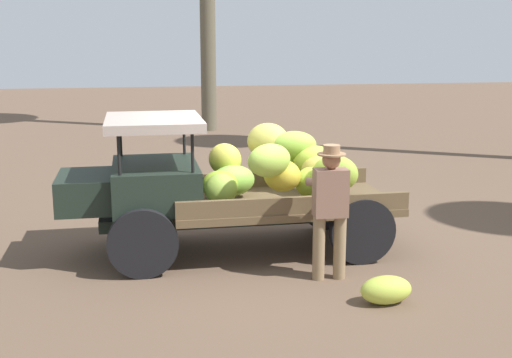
# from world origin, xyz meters

# --- Properties ---
(ground_plane) EXTENTS (60.00, 60.00, 0.00)m
(ground_plane) POSITION_xyz_m (0.00, 0.00, 0.00)
(ground_plane) COLOR brown
(truck) EXTENTS (4.51, 2.02, 1.87)m
(truck) POSITION_xyz_m (0.55, -0.10, 0.95)
(truck) COLOR black
(truck) RESTS_ON ground
(farmer) EXTENTS (0.53, 0.47, 1.65)m
(farmer) POSITION_xyz_m (-0.55, 1.14, 0.94)
(farmer) COLOR #8D7352
(farmer) RESTS_ON ground
(loose_banana_bunch) EXTENTS (0.60, 0.35, 0.32)m
(loose_banana_bunch) POSITION_xyz_m (-0.95, 2.00, 0.16)
(loose_banana_bunch) COLOR #B9CC47
(loose_banana_bunch) RESTS_ON ground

